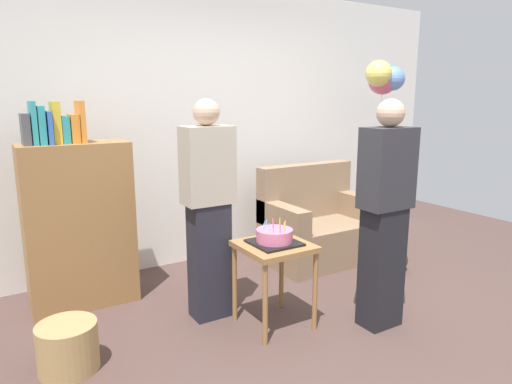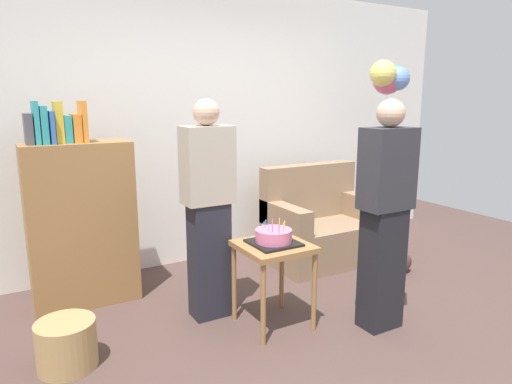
# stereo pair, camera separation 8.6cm
# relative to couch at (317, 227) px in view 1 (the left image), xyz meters

# --- Properties ---
(ground_plane) EXTENTS (8.00, 8.00, 0.00)m
(ground_plane) POSITION_rel_couch_xyz_m (-0.89, -1.35, -0.34)
(ground_plane) COLOR #4C3833
(wall_back) EXTENTS (6.00, 0.10, 2.70)m
(wall_back) POSITION_rel_couch_xyz_m (-0.89, 0.70, 1.01)
(wall_back) COLOR silver
(wall_back) RESTS_ON ground_plane
(couch) EXTENTS (1.10, 0.70, 0.96)m
(couch) POSITION_rel_couch_xyz_m (0.00, 0.00, 0.00)
(couch) COLOR #8C7054
(couch) RESTS_ON ground_plane
(bookshelf) EXTENTS (0.80, 0.36, 1.61)m
(bookshelf) POSITION_rel_couch_xyz_m (-2.26, 0.16, 0.35)
(bookshelf) COLOR olive
(bookshelf) RESTS_ON ground_plane
(side_table) EXTENTS (0.48, 0.48, 0.62)m
(side_table) POSITION_rel_couch_xyz_m (-1.15, -0.93, 0.18)
(side_table) COLOR olive
(side_table) RESTS_ON ground_plane
(birthday_cake) EXTENTS (0.32, 0.32, 0.17)m
(birthday_cake) POSITION_rel_couch_xyz_m (-1.15, -0.93, 0.33)
(birthday_cake) COLOR black
(birthday_cake) RESTS_ON side_table
(person_blowing_candles) EXTENTS (0.36, 0.22, 1.63)m
(person_blowing_candles) POSITION_rel_couch_xyz_m (-1.48, -0.56, 0.49)
(person_blowing_candles) COLOR #23232D
(person_blowing_candles) RESTS_ON ground_plane
(person_holding_cake) EXTENTS (0.36, 0.22, 1.63)m
(person_holding_cake) POSITION_rel_couch_xyz_m (-0.48, -1.33, 0.49)
(person_holding_cake) COLOR black
(person_holding_cake) RESTS_ON ground_plane
(wicker_basket) EXTENTS (0.36, 0.36, 0.30)m
(wicker_basket) POSITION_rel_couch_xyz_m (-2.53, -0.75, -0.19)
(wicker_basket) COLOR #A88451
(wicker_basket) RESTS_ON ground_plane
(handbag) EXTENTS (0.28, 0.14, 0.20)m
(handbag) POSITION_rel_couch_xyz_m (0.42, -0.68, -0.24)
(handbag) COLOR #473328
(handbag) RESTS_ON ground_plane
(balloon_bunch) EXTENTS (0.49, 0.41, 2.00)m
(balloon_bunch) POSITION_rel_couch_xyz_m (0.74, -0.10, 1.49)
(balloon_bunch) COLOR silver
(balloon_bunch) RESTS_ON ground_plane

